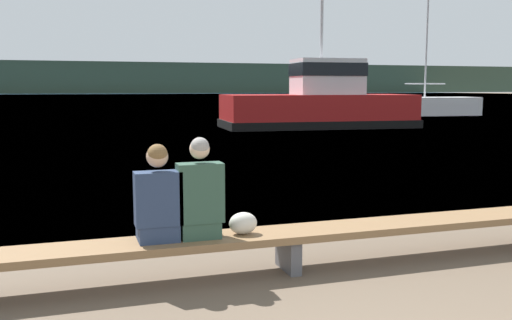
{
  "coord_description": "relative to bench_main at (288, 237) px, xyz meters",
  "views": [
    {
      "loc": [
        -1.89,
        -1.82,
        1.91
      ],
      "look_at": [
        0.85,
        6.57,
        0.77
      ],
      "focal_mm": 40.0,
      "sensor_mm": 36.0,
      "label": 1
    }
  ],
  "objects": [
    {
      "name": "bench_main",
      "position": [
        0.0,
        0.0,
        0.0
      ],
      "size": [
        7.34,
        0.55,
        0.42
      ],
      "color": "brown",
      "rests_on": "ground"
    },
    {
      "name": "water_surface",
      "position": [
        -0.23,
        121.87,
        -0.35
      ],
      "size": [
        240.0,
        240.0,
        0.0
      ],
      "primitive_type": "plane",
      "color": "#386084",
      "rests_on": "ground"
    },
    {
      "name": "person_right",
      "position": [
        -0.94,
        -0.0,
        0.5
      ],
      "size": [
        0.44,
        0.37,
        1.0
      ],
      "color": "#2D4C3D",
      "rests_on": "bench_main"
    },
    {
      "name": "person_left",
      "position": [
        -1.35,
        -0.0,
        0.48
      ],
      "size": [
        0.44,
        0.37,
        0.95
      ],
      "color": "navy",
      "rests_on": "bench_main"
    },
    {
      "name": "moored_sailboat",
      "position": [
        20.96,
        27.67,
        0.28
      ],
      "size": [
        6.74,
        3.02,
        8.07
      ],
      "rotation": [
        0.0,
        0.0,
        1.48
      ],
      "color": "silver",
      "rests_on": "water_surface"
    },
    {
      "name": "tugboat_red",
      "position": [
        9.2,
        19.48,
        0.67
      ],
      "size": [
        9.32,
        4.27,
        6.04
      ],
      "rotation": [
        0.0,
        0.0,
        1.5
      ],
      "color": "#A81919",
      "rests_on": "water_surface"
    },
    {
      "name": "shopping_bag",
      "position": [
        -0.49,
        0.01,
        0.18
      ],
      "size": [
        0.29,
        0.2,
        0.23
      ],
      "color": "beige",
      "rests_on": "bench_main"
    },
    {
      "name": "far_shoreline",
      "position": [
        -0.23,
        179.19,
        4.43
      ],
      "size": [
        600.0,
        12.0,
        9.56
      ],
      "primitive_type": "cube",
      "color": "#2D3D2D",
      "rests_on": "ground"
    }
  ]
}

